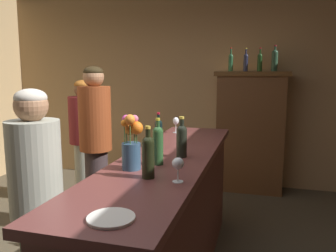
{
  "coord_description": "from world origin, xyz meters",
  "views": [
    {
      "loc": [
        1.27,
        -2.03,
        1.62
      ],
      "look_at": [
        0.54,
        0.6,
        1.19
      ],
      "focal_mm": 36.23,
      "sensor_mm": 36.0,
      "label": 1
    }
  ],
  "objects": [
    {
      "name": "wine_bottle_syrah",
      "position": [
        0.49,
        0.49,
        1.15
      ],
      "size": [
        0.06,
        0.06,
        0.28
      ],
      "color": "black",
      "rests_on": "bar_counter"
    },
    {
      "name": "wine_glass_front",
      "position": [
        0.46,
        1.18,
        1.14
      ],
      "size": [
        0.06,
        0.06,
        0.16
      ],
      "color": "white",
      "rests_on": "bar_counter"
    },
    {
      "name": "display_cabinet",
      "position": [
        1.13,
        2.64,
        0.85
      ],
      "size": [
        0.96,
        0.41,
        1.63
      ],
      "color": "brown",
      "rests_on": "ground"
    },
    {
      "name": "wine_glass_mid",
      "position": [
        0.85,
        -0.31,
        1.13
      ],
      "size": [
        0.07,
        0.07,
        0.14
      ],
      "color": "white",
      "rests_on": "bar_counter"
    },
    {
      "name": "flower_arrangement",
      "position": [
        0.51,
        -0.14,
        1.19
      ],
      "size": [
        0.13,
        0.12,
        0.35
      ],
      "color": "#2E4A64",
      "rests_on": "bar_counter"
    },
    {
      "name": "wine_bottle_chardonnay",
      "position": [
        0.74,
        0.24,
        1.16
      ],
      "size": [
        0.07,
        0.07,
        0.29
      ],
      "color": "black",
      "rests_on": "bar_counter"
    },
    {
      "name": "patron_tall",
      "position": [
        -0.29,
        0.93,
        0.94
      ],
      "size": [
        0.32,
        0.32,
        1.68
      ],
      "rotation": [
        0.0,
        0.0,
        -0.87
      ],
      "color": "#362A2A",
      "rests_on": "ground"
    },
    {
      "name": "wine_bottle_merlot",
      "position": [
        0.64,
        0.01,
        1.17
      ],
      "size": [
        0.07,
        0.07,
        0.3
      ],
      "color": "#284F27",
      "rests_on": "bar_counter"
    },
    {
      "name": "display_bottle_left",
      "position": [
        0.84,
        2.64,
        1.77
      ],
      "size": [
        0.06,
        0.06,
        0.32
      ],
      "color": "#245131",
      "rests_on": "display_cabinet"
    },
    {
      "name": "patron_redhead",
      "position": [
        -0.0,
        -0.38,
        0.85
      ],
      "size": [
        0.31,
        0.31,
        1.53
      ],
      "rotation": [
        0.0,
        0.0,
        0.88
      ],
      "color": "#2A3128",
      "rests_on": "ground"
    },
    {
      "name": "wall_back",
      "position": [
        0.0,
        2.94,
        1.4
      ],
      "size": [
        5.46,
        0.12,
        2.8
      ],
      "primitive_type": "cube",
      "color": "tan",
      "rests_on": "ground"
    },
    {
      "name": "bar_counter",
      "position": [
        0.64,
        0.25,
        0.52
      ],
      "size": [
        0.61,
        2.56,
        1.03
      ],
      "color": "brown",
      "rests_on": "ground"
    },
    {
      "name": "display_bottle_center",
      "position": [
        1.22,
        2.64,
        1.77
      ],
      "size": [
        0.06,
        0.06,
        0.31
      ],
      "color": "#1B3717",
      "rests_on": "display_cabinet"
    },
    {
      "name": "display_bottle_midright",
      "position": [
        1.41,
        2.64,
        1.79
      ],
      "size": [
        0.08,
        0.08,
        0.34
      ],
      "color": "#284631",
      "rests_on": "display_cabinet"
    },
    {
      "name": "cheese_plate",
      "position": [
        0.7,
        -0.84,
        1.03
      ],
      "size": [
        0.2,
        0.2,
        0.01
      ],
      "primitive_type": "cylinder",
      "color": "white",
      "rests_on": "bar_counter"
    },
    {
      "name": "display_bottle_midleft",
      "position": [
        1.04,
        2.64,
        1.77
      ],
      "size": [
        0.06,
        0.06,
        0.31
      ],
      "color": "#212338",
      "rests_on": "display_cabinet"
    },
    {
      "name": "wine_bottle_malbec",
      "position": [
        0.67,
        -0.28,
        1.16
      ],
      "size": [
        0.07,
        0.07,
        0.3
      ],
      "color": "black",
      "rests_on": "bar_counter"
    },
    {
      "name": "patron_by_cabinet",
      "position": [
        -0.83,
        1.65,
        0.84
      ],
      "size": [
        0.36,
        0.36,
        1.53
      ],
      "rotation": [
        0.0,
        0.0,
        -0.79
      ],
      "color": "#989A89",
      "rests_on": "ground"
    }
  ]
}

